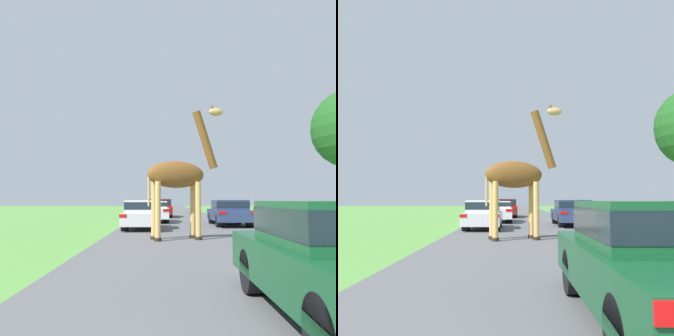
{
  "view_description": "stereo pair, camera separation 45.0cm",
  "coord_description": "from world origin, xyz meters",
  "views": [
    {
      "loc": [
        -1.14,
        -0.25,
        1.4
      ],
      "look_at": [
        -0.95,
        12.36,
        2.53
      ],
      "focal_mm": 38.0,
      "sensor_mm": 36.0,
      "label": 1
    },
    {
      "loc": [
        -0.69,
        -0.25,
        1.4
      ],
      "look_at": [
        -0.95,
        12.36,
        2.53
      ],
      "focal_mm": 38.0,
      "sensor_mm": 36.0,
      "label": 2
    }
  ],
  "objects": [
    {
      "name": "road",
      "position": [
        0.0,
        30.0,
        0.0
      ],
      "size": [
        6.66,
        120.0,
        0.0
      ],
      "color": "#5B5B5E",
      "rests_on": "ground"
    },
    {
      "name": "car_lead_maroon",
      "position": [
        1.03,
        3.9,
        0.74
      ],
      "size": [
        1.9,
        4.24,
        1.38
      ],
      "color": "#144C28",
      "rests_on": "ground"
    },
    {
      "name": "car_verge_right",
      "position": [
        -1.74,
        22.22,
        0.71
      ],
      "size": [
        1.95,
        4.05,
        1.3
      ],
      "color": "silver",
      "rests_on": "ground"
    },
    {
      "name": "car_queue_left",
      "position": [
        -1.31,
        28.9,
        0.77
      ],
      "size": [
        1.87,
        4.75,
        1.45
      ],
      "color": "#561914",
      "rests_on": "ground"
    },
    {
      "name": "giraffe_near_road",
      "position": [
        -0.52,
        12.4,
        2.23
      ],
      "size": [
        2.91,
        1.18,
        4.98
      ],
      "rotation": [
        0.0,
        0.0,
        -1.31
      ],
      "color": "tan",
      "rests_on": "ground"
    },
    {
      "name": "car_queue_right",
      "position": [
        2.56,
        19.4,
        0.75
      ],
      "size": [
        1.93,
        4.66,
        1.38
      ],
      "color": "navy",
      "rests_on": "ground"
    },
    {
      "name": "car_far_ahead",
      "position": [
        -2.13,
        17.0,
        0.72
      ],
      "size": [
        1.71,
        4.02,
        1.37
      ],
      "color": "silver",
      "rests_on": "ground"
    }
  ]
}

